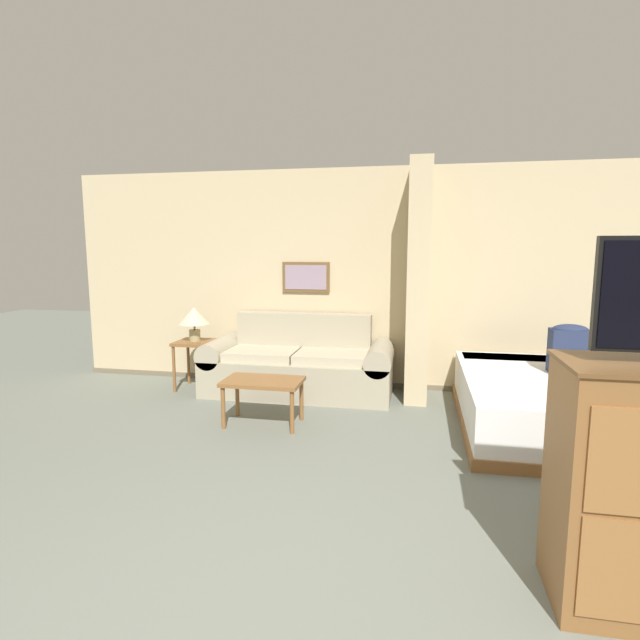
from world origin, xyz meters
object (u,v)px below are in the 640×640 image
object	(u,v)px
couch	(299,366)
backpack	(569,348)
coffee_table	(263,385)
bed	(551,402)
table_lamp	(194,317)

from	to	relation	value
couch	backpack	size ratio (longest dim) A/B	4.62
couch	coffee_table	xyz separation A→B (m)	(-0.09, -1.08, 0.06)
bed	backpack	world-z (taller)	backpack
table_lamp	couch	bearing A→B (deg)	2.82
couch	bed	xyz separation A→B (m)	(2.57, -0.68, -0.07)
couch	backpack	distance (m)	2.82
bed	backpack	xyz separation A→B (m)	(0.17, 0.16, 0.49)
coffee_table	bed	world-z (taller)	bed
bed	backpack	size ratio (longest dim) A/B	4.55
couch	backpack	world-z (taller)	backpack
couch	backpack	xyz separation A→B (m)	(2.74, -0.52, 0.42)
table_lamp	bed	xyz separation A→B (m)	(3.82, -0.62, -0.61)
couch	coffee_table	bearing A→B (deg)	-94.55
table_lamp	bed	world-z (taller)	table_lamp
coffee_table	table_lamp	bearing A→B (deg)	138.69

